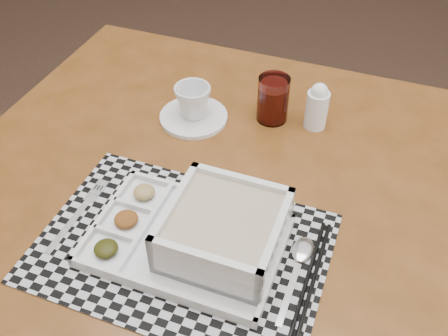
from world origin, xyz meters
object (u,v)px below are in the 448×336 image
at_px(cup, 193,101).
at_px(juice_glass, 273,101).
at_px(serving_tray, 213,234).
at_px(creamer_bottle, 317,106).
at_px(dining_table, 209,224).

xyz_separation_m(cup, juice_glass, (0.16, 0.07, 0.00)).
bearing_deg(serving_tray, creamer_bottle, 78.63).
distance_m(dining_table, juice_glass, 0.30).
bearing_deg(serving_tray, juice_glass, 92.45).
bearing_deg(creamer_bottle, serving_tray, -101.37).
bearing_deg(creamer_bottle, cup, -163.72).
relative_size(serving_tray, cup, 4.09).
bearing_deg(juice_glass, serving_tray, -87.55).
bearing_deg(dining_table, cup, 120.42).
xyz_separation_m(cup, creamer_bottle, (0.25, 0.07, 0.00)).
distance_m(serving_tray, juice_glass, 0.38).
height_order(serving_tray, cup, serving_tray).
bearing_deg(cup, dining_table, -69.74).
bearing_deg(dining_table, creamer_bottle, 64.41).
bearing_deg(cup, creamer_bottle, 6.12).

